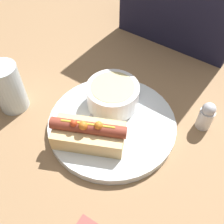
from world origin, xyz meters
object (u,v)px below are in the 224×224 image
drinking_glass (8,88)px  salt_shaker (206,116)px  soup_bowl (113,94)px  hot_dog (89,134)px  spoon (97,107)px

drinking_glass → salt_shaker: 0.44m
drinking_glass → soup_bowl: bearing=32.7°
hot_dog → drinking_glass: size_ratio=1.34×
soup_bowl → salt_shaker: bearing=21.7°
soup_bowl → salt_shaker: (0.19, 0.08, -0.01)m
spoon → hot_dog: bearing=-164.0°
spoon → salt_shaker: size_ratio=2.30×
hot_dog → soup_bowl: bearing=75.0°
soup_bowl → spoon: (-0.02, -0.03, -0.03)m
hot_dog → drinking_glass: 0.22m
soup_bowl → drinking_glass: bearing=-147.3°
drinking_glass → salt_shaker: bearing=27.5°
soup_bowl → salt_shaker: soup_bowl is taller
salt_shaker → hot_dog: bearing=-132.2°
soup_bowl → spoon: size_ratio=0.72×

